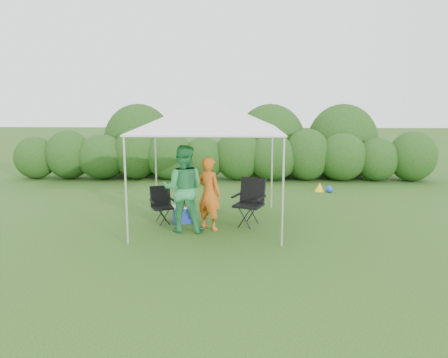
{
  "coord_description": "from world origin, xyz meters",
  "views": [
    {
      "loc": [
        0.7,
        -9.1,
        2.79
      ],
      "look_at": [
        0.33,
        0.4,
        1.05
      ],
      "focal_mm": 35.0,
      "sensor_mm": 36.0,
      "label": 1
    }
  ],
  "objects_px": {
    "cooler": "(184,214)",
    "canopy": "(209,115)",
    "chair_left": "(162,202)",
    "man": "(209,194)",
    "woman": "(183,189)",
    "chair_right": "(250,199)"
  },
  "relations": [
    {
      "from": "chair_right",
      "to": "chair_left",
      "type": "relative_size",
      "value": 1.26
    },
    {
      "from": "canopy",
      "to": "cooler",
      "type": "height_order",
      "value": "canopy"
    },
    {
      "from": "chair_right",
      "to": "man",
      "type": "relative_size",
      "value": 0.66
    },
    {
      "from": "canopy",
      "to": "man",
      "type": "height_order",
      "value": "canopy"
    },
    {
      "from": "cooler",
      "to": "canopy",
      "type": "bearing_deg",
      "value": -22.61
    },
    {
      "from": "chair_right",
      "to": "woman",
      "type": "height_order",
      "value": "woman"
    },
    {
      "from": "canopy",
      "to": "cooler",
      "type": "relative_size",
      "value": 5.64
    },
    {
      "from": "woman",
      "to": "man",
      "type": "bearing_deg",
      "value": -162.47
    },
    {
      "from": "canopy",
      "to": "man",
      "type": "distance_m",
      "value": 1.73
    },
    {
      "from": "chair_right",
      "to": "canopy",
      "type": "bearing_deg",
      "value": -160.29
    },
    {
      "from": "canopy",
      "to": "woman",
      "type": "distance_m",
      "value": 1.73
    },
    {
      "from": "canopy",
      "to": "woman",
      "type": "height_order",
      "value": "canopy"
    },
    {
      "from": "woman",
      "to": "cooler",
      "type": "distance_m",
      "value": 0.98
    },
    {
      "from": "man",
      "to": "cooler",
      "type": "bearing_deg",
      "value": -6.48
    },
    {
      "from": "woman",
      "to": "canopy",
      "type": "bearing_deg",
      "value": -127.62
    },
    {
      "from": "chair_right",
      "to": "cooler",
      "type": "distance_m",
      "value": 1.58
    },
    {
      "from": "chair_left",
      "to": "canopy",
      "type": "bearing_deg",
      "value": -25.59
    },
    {
      "from": "man",
      "to": "canopy",
      "type": "bearing_deg",
      "value": -55.16
    },
    {
      "from": "chair_left",
      "to": "cooler",
      "type": "xyz_separation_m",
      "value": [
        0.5,
        -0.01,
        -0.28
      ]
    },
    {
      "from": "man",
      "to": "woman",
      "type": "distance_m",
      "value": 0.56
    },
    {
      "from": "chair_left",
      "to": "man",
      "type": "xyz_separation_m",
      "value": [
        1.12,
        -0.51,
        0.32
      ]
    },
    {
      "from": "man",
      "to": "woman",
      "type": "bearing_deg",
      "value": 47.53
    }
  ]
}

